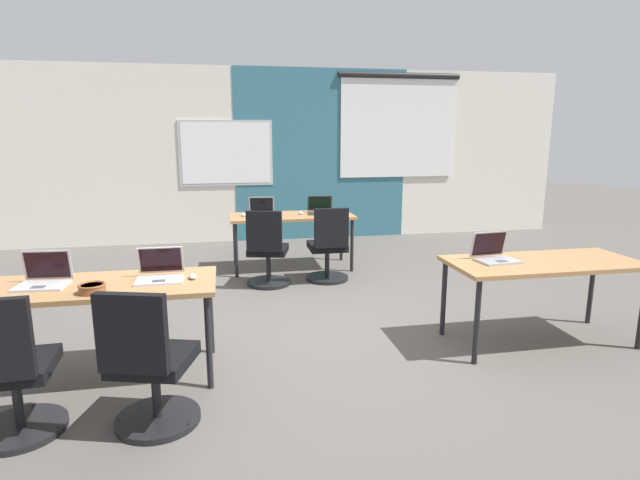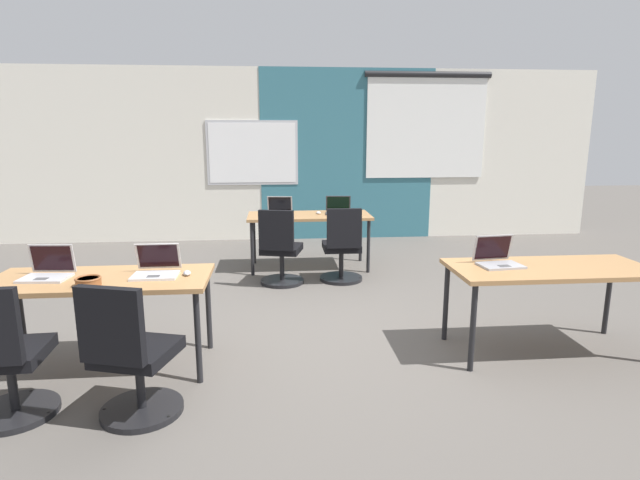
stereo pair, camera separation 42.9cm
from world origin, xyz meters
name	(u,v)px [view 1 (the left image)]	position (x,y,z in m)	size (l,w,h in m)	color
ground_plane	(325,330)	(0.00, 0.00, 0.00)	(24.00, 24.00, 0.00)	#56514C
back_wall_assembly	(277,155)	(0.03, 4.20, 1.41)	(10.00, 0.27, 2.80)	silver
desk_near_left	(102,292)	(-1.75, -0.60, 0.66)	(1.60, 0.70, 0.72)	#A37547
desk_near_right	(543,268)	(1.75, -0.60, 0.66)	(1.60, 0.70, 0.72)	#A37547
desk_far_center	(292,219)	(0.00, 2.20, 0.66)	(1.60, 0.70, 0.72)	#A37547
laptop_near_left_end	(44,279)	(-2.13, -0.57, 0.77)	(0.35, 0.29, 0.24)	#B7B7BC
chair_near_left_end	(10,380)	(-2.12, -1.31, 0.38)	(0.52, 0.55, 0.92)	black
laptop_near_right_inner	(495,255)	(1.34, -0.52, 0.77)	(0.36, 0.31, 0.23)	#9E9EA3
laptop_near_left_inner	(160,273)	(-1.35, -0.56, 0.77)	(0.33, 0.30, 0.23)	silver
mouse_near_left_inner	(193,277)	(-1.12, -0.59, 0.74)	(0.07, 0.11, 0.03)	#B2B2B7
chair_near_left_inner	(149,371)	(-1.35, -1.35, 0.38)	(0.55, 0.60, 0.92)	black
laptop_far_right	(320,210)	(0.39, 2.26, 0.77)	(0.36, 0.34, 0.23)	#333338
mouse_far_right	(301,213)	(0.13, 2.23, 0.74)	(0.06, 0.10, 0.03)	silver
chair_far_right	(328,251)	(0.35, 1.52, 0.38)	(0.52, 0.54, 0.92)	black
laptop_far_left	(261,211)	(-0.39, 2.24, 0.77)	(0.36, 0.33, 0.23)	#9E9EA3
mouse_far_left	(243,215)	(-0.62, 2.22, 0.74)	(0.06, 0.10, 0.03)	silver
chair_far_left	(267,255)	(-0.39, 1.46, 0.38)	(0.53, 0.59, 0.92)	black
snack_bowl	(92,288)	(-1.76, -0.81, 0.76)	(0.18, 0.18, 0.06)	brown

